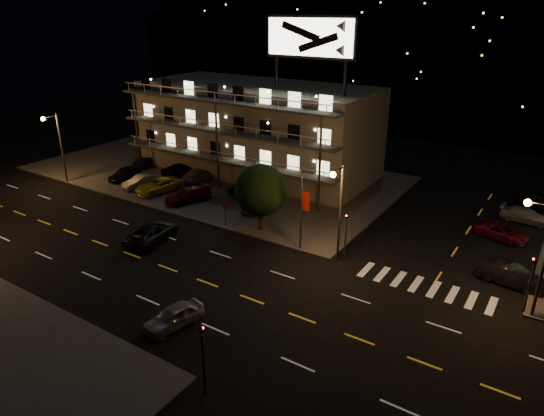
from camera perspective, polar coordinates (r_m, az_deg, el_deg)
The scene contains 29 objects.
ground at distance 37.48m, azimuth -9.96°, elevation -7.82°, with size 140.00×140.00×0.00m, color black.
curb_nw at distance 59.69m, azimuth -7.02°, elevation 4.12°, with size 44.00×24.00×0.15m, color #3B3B38.
motel at distance 58.85m, azimuth -1.73°, elevation 9.35°, with size 28.00×13.80×18.10m.
hill_backdrop at distance 96.62m, azimuth 16.41°, elevation 17.37°, with size 120.00×25.00×24.00m.
streetlight_nw at distance 59.44m, azimuth -23.92°, elevation 7.19°, with size 0.44×1.92×8.00m.
streetlight_nc at distance 36.89m, azimuth 7.83°, elevation 0.40°, with size 0.44×1.92×8.00m.
streetlight_ne at distance 34.37m, azimuth 29.08°, elevation -4.11°, with size 1.92×0.44×8.00m.
signal_nw at distance 38.13m, azimuth 8.69°, elevation -2.82°, with size 0.20×0.27×4.60m.
signal_sw at distance 25.78m, azimuth -8.15°, elevation -16.50°, with size 0.20×0.27×4.60m.
signal_ne at distance 35.58m, azimuth 28.17°, elevation -7.40°, with size 0.27×0.20×4.60m.
banner_north at distance 39.29m, azimuth 3.53°, elevation -0.44°, with size 0.83×0.16×6.40m.
stop_sign at distance 44.27m, azimuth -5.54°, elevation -0.19°, with size 0.91×0.11×2.61m.
tree at distance 42.64m, azimuth -1.40°, elevation 1.94°, with size 4.80×4.63×6.05m.
lot_car_0 at distance 59.06m, azimuth -16.92°, elevation 3.92°, with size 1.72×4.27×1.46m, color black.
lot_car_1 at distance 55.93m, azimuth -15.20°, elevation 3.04°, with size 1.45×4.15×1.37m, color gray.
lot_car_2 at distance 53.94m, azimuth -13.14°, elevation 2.58°, with size 2.43×5.26×1.46m, color gold.
lot_car_3 at distance 50.64m, azimuth -9.86°, elevation 1.51°, with size 2.00×4.91×1.42m, color #590C19.
lot_car_4 at distance 47.87m, azimuth -1.96°, elevation 0.57°, with size 1.65×4.10×1.40m, color gray.
lot_car_5 at distance 63.36m, azimuth -14.81°, elevation 5.28°, with size 1.31×3.76×1.24m, color black.
lot_car_6 at distance 59.35m, azimuth -10.70°, elevation 4.54°, with size 2.21×4.80×1.33m, color black.
lot_car_7 at distance 57.06m, azimuth -8.66°, elevation 3.95°, with size 1.87×4.60×1.34m, color gray.
lot_car_8 at distance 52.27m, azimuth -3.13°, elevation 2.49°, with size 1.68×4.17×1.42m, color black.
lot_car_9 at distance 50.99m, azimuth -0.55°, elevation 1.90°, with size 1.33×3.81×1.26m, color #590C19.
side_car_0 at distance 39.45m, azimuth 26.37°, elevation -7.14°, with size 1.60×4.60×1.51m, color black.
side_car_1 at distance 46.78m, azimuth 25.44°, elevation -2.57°, with size 2.05×4.45×1.24m, color #590C19.
side_car_2 at distance 51.39m, azimuth 27.72°, elevation -0.78°, with size 1.85×4.55×1.32m, color gray.
side_car_3 at distance 55.54m, azimuth 28.76°, elevation 0.76°, with size 1.82×4.51×1.54m, color black.
road_car_east at distance 31.91m, azimuth -11.50°, elevation -12.40°, with size 1.62×4.02×1.37m, color gray.
road_car_west at distance 43.08m, azimuth -13.93°, elevation -2.82°, with size 2.54×5.51×1.53m, color black.
Camera 1 is at (22.73, -23.21, 18.68)m, focal length 32.00 mm.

